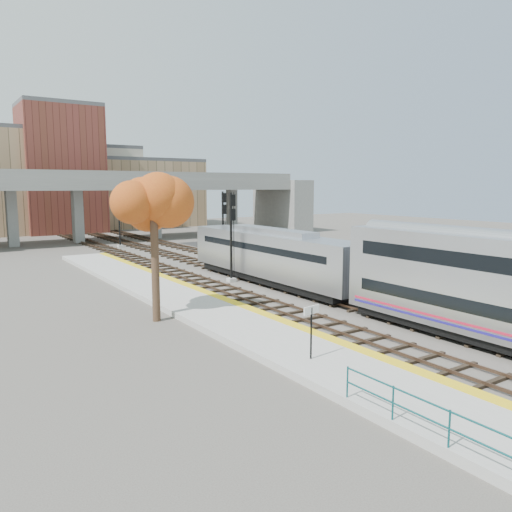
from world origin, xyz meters
TOP-DOWN VIEW (x-y plane):
  - ground at (0.00, 0.00)m, footprint 160.00×160.00m
  - platform at (-7.25, 0.00)m, footprint 4.50×60.00m
  - yellow_strip at (-5.35, 0.00)m, footprint 0.70×60.00m
  - tracks at (0.93, 12.50)m, footprint 10.70×95.00m
  - overpass at (4.92, 45.00)m, footprint 54.00×12.00m
  - buildings_far at (1.26, 66.57)m, footprint 43.00×21.00m
  - parking_lot at (14.00, 28.00)m, footprint 14.00×18.00m
  - locomotive at (1.00, 7.24)m, footprint 3.02×19.05m
  - signal_mast_near at (-1.10, 9.66)m, footprint 0.60×0.64m
  - signal_mast_mid at (3.00, 18.10)m, footprint 0.60×0.64m
  - signal_mast_far at (-1.10, 36.66)m, footprint 0.60×0.64m
  - station_sign at (-7.95, -8.32)m, footprint 0.90×0.18m
  - tree at (-10.57, 2.05)m, footprint 3.60×3.60m
  - car_a at (10.73, 23.00)m, footprint 2.60×4.03m
  - car_b at (13.67, 25.00)m, footprint 3.01×3.30m
  - car_c at (17.86, 30.87)m, footprint 3.02×4.27m

SIDE VIEW (x-z plane):
  - ground at x=0.00m, z-range 0.00..0.00m
  - parking_lot at x=14.00m, z-range 0.00..0.04m
  - tracks at x=0.93m, z-range -0.05..0.20m
  - platform at x=-7.25m, z-range 0.00..0.35m
  - yellow_strip at x=-5.35m, z-range 0.35..0.36m
  - car_b at x=13.67m, z-range 0.04..1.14m
  - car_c at x=17.86m, z-range 0.04..1.19m
  - car_a at x=10.73m, z-range 0.04..1.32m
  - station_sign at x=-7.95m, z-range 0.84..3.12m
  - locomotive at x=1.00m, z-range 0.23..4.33m
  - signal_mast_mid at x=3.00m, z-range -0.03..7.01m
  - signal_mast_near at x=-1.10m, z-range -0.02..7.04m
  - signal_mast_far at x=-1.10m, z-range -0.02..7.08m
  - overpass at x=4.92m, z-range 1.06..10.56m
  - tree at x=-10.57m, z-range 2.15..11.02m
  - buildings_far at x=1.26m, z-range -2.42..18.18m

